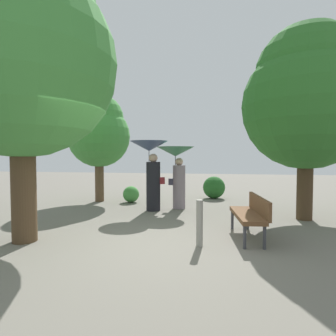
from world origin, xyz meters
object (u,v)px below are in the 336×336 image
object	(u,v)px
tree_near_left	(20,47)
path_marker_post	(200,223)
person_right	(177,163)
tree_mid_left	(99,131)
person_left	(151,162)
tree_near_right	(307,96)
park_bench	(251,212)

from	to	relation	value
tree_near_left	path_marker_post	size ratio (longest dim) A/B	6.75
path_marker_post	person_right	bearing A→B (deg)	104.68
tree_near_left	tree_mid_left	xyz separation A→B (m)	(-0.50, 4.64, -1.15)
person_right	path_marker_post	world-z (taller)	person_right
person_left	tree_mid_left	xyz separation A→B (m)	(-2.18, 1.31, 1.05)
tree_near_right	tree_near_left	bearing A→B (deg)	-153.79
tree_near_left	park_bench	bearing A→B (deg)	12.61
park_bench	tree_mid_left	distance (m)	6.35
park_bench	path_marker_post	bearing A→B (deg)	-61.11
person_left	path_marker_post	size ratio (longest dim) A/B	2.45
tree_near_right	person_left	bearing A→B (deg)	173.38
tree_near_right	park_bench	bearing A→B (deg)	-128.87
tree_mid_left	path_marker_post	distance (m)	6.15
person_right	park_bench	bearing A→B (deg)	-152.19
tree_near_right	tree_mid_left	world-z (taller)	tree_near_right
park_bench	path_marker_post	world-z (taller)	path_marker_post
tree_near_left	tree_mid_left	size ratio (longest dim) A/B	1.50
tree_near_right	path_marker_post	world-z (taller)	tree_near_right
tree_mid_left	path_marker_post	xyz separation A→B (m)	(3.80, -4.36, -2.07)
person_left	person_right	xyz separation A→B (m)	(0.71, 0.44, -0.05)
person_right	tree_near_left	bearing A→B (deg)	141.77
person_left	tree_mid_left	world-z (taller)	tree_mid_left
tree_mid_left	person_left	bearing A→B (deg)	-30.91
person_left	park_bench	bearing A→B (deg)	-138.51
tree_near_right	tree_mid_left	size ratio (longest dim) A/B	1.30
park_bench	tree_near_left	size ratio (longest dim) A/B	0.27
tree_near_right	path_marker_post	distance (m)	4.49
person_right	tree_near_right	bearing A→B (deg)	-111.02
path_marker_post	person_left	bearing A→B (deg)	117.95
person_left	path_marker_post	bearing A→B (deg)	-158.01
tree_near_right	person_right	bearing A→B (deg)	164.94
park_bench	tree_mid_left	world-z (taller)	tree_mid_left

